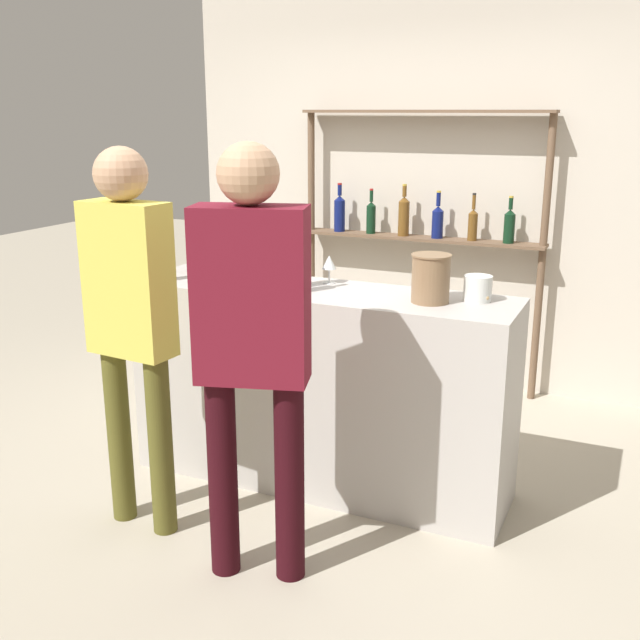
% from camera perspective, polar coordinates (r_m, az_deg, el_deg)
% --- Properties ---
extents(ground_plane, '(16.00, 16.00, 0.00)m').
position_cam_1_polar(ground_plane, '(4.11, 0.00, -12.07)').
color(ground_plane, '#B2A893').
extents(bar_counter, '(1.97, 0.53, 1.05)m').
position_cam_1_polar(bar_counter, '(3.89, 0.00, -5.21)').
color(bar_counter, '#B7B2AD').
rests_on(bar_counter, ground_plane).
extents(back_wall, '(3.57, 0.12, 2.80)m').
position_cam_1_polar(back_wall, '(5.41, 8.32, 10.07)').
color(back_wall, beige).
rests_on(back_wall, ground_plane).
extents(back_shelf, '(1.72, 0.18, 1.92)m').
position_cam_1_polar(back_shelf, '(5.26, 7.56, 8.16)').
color(back_shelf, brown).
rests_on(back_shelf, ground_plane).
extents(counter_bottle_0, '(0.08, 0.08, 0.33)m').
position_cam_1_polar(counter_bottle_0, '(3.75, -5.55, 4.32)').
color(counter_bottle_0, brown).
rests_on(counter_bottle_0, bar_counter).
extents(counter_bottle_1, '(0.08, 0.08, 0.35)m').
position_cam_1_polar(counter_bottle_1, '(4.19, -9.56, 5.54)').
color(counter_bottle_1, brown).
rests_on(counter_bottle_1, bar_counter).
extents(counter_bottle_2, '(0.09, 0.09, 0.36)m').
position_cam_1_polar(counter_bottle_2, '(3.78, -1.75, 4.55)').
color(counter_bottle_2, '#0F1956').
rests_on(counter_bottle_2, bar_counter).
extents(counter_bottle_3, '(0.08, 0.08, 0.36)m').
position_cam_1_polar(counter_bottle_3, '(3.64, -2.11, 4.28)').
color(counter_bottle_3, silver).
rests_on(counter_bottle_3, bar_counter).
extents(counter_bottle_4, '(0.07, 0.07, 0.31)m').
position_cam_1_polar(counter_bottle_4, '(4.00, -12.10, 4.56)').
color(counter_bottle_4, '#0F1956').
rests_on(counter_bottle_4, bar_counter).
extents(counter_bottle_5, '(0.09, 0.09, 0.34)m').
position_cam_1_polar(counter_bottle_5, '(3.87, -4.20, 4.74)').
color(counter_bottle_5, black).
rests_on(counter_bottle_5, bar_counter).
extents(wine_glass, '(0.07, 0.07, 0.15)m').
position_cam_1_polar(wine_glass, '(3.86, 0.71, 4.37)').
color(wine_glass, silver).
rests_on(wine_glass, bar_counter).
extents(ice_bucket, '(0.19, 0.19, 0.23)m').
position_cam_1_polar(ice_bucket, '(3.51, 8.43, 3.16)').
color(ice_bucket, '#846647').
rests_on(ice_bucket, bar_counter).
extents(cork_jar, '(0.13, 0.13, 0.12)m').
position_cam_1_polar(cork_jar, '(3.58, 11.93, 2.36)').
color(cork_jar, silver).
rests_on(cork_jar, bar_counter).
extents(customer_center, '(0.48, 0.31, 1.81)m').
position_cam_1_polar(customer_center, '(2.94, -5.19, -0.96)').
color(customer_center, black).
rests_on(customer_center, ground_plane).
extents(customer_left, '(0.41, 0.23, 1.77)m').
position_cam_1_polar(customer_left, '(3.42, -14.26, 0.86)').
color(customer_left, brown).
rests_on(customer_left, ground_plane).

